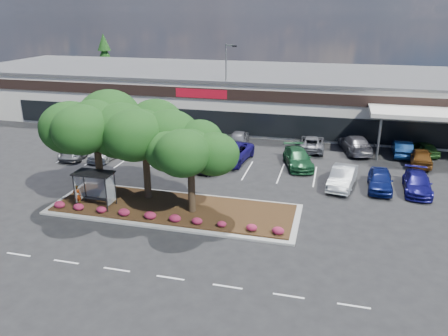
# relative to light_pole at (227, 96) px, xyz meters

# --- Properties ---
(ground) EXTENTS (160.00, 160.00, 0.00)m
(ground) POSITION_rel_light_pole_xyz_m (3.19, -24.53, -4.52)
(ground) COLOR black
(ground) RESTS_ON ground
(retail_store) EXTENTS (80.40, 25.20, 6.25)m
(retail_store) POSITION_rel_light_pole_xyz_m (3.25, 9.38, -1.37)
(retail_store) COLOR silver
(retail_store) RESTS_ON ground
(landscape_island) EXTENTS (18.00, 6.00, 0.26)m
(landscape_island) POSITION_rel_light_pole_xyz_m (1.19, -20.53, -4.40)
(landscape_island) COLOR #9F9F9A
(landscape_island) RESTS_ON ground
(lane_markings) EXTENTS (33.12, 20.06, 0.01)m
(lane_markings) POSITION_rel_light_pole_xyz_m (3.05, -14.11, -4.52)
(lane_markings) COLOR silver
(lane_markings) RESTS_ON ground
(shrub_row) EXTENTS (17.00, 0.80, 0.50)m
(shrub_row) POSITION_rel_light_pole_xyz_m (1.19, -22.63, -4.01)
(shrub_row) COLOR #9A1E3E
(shrub_row) RESTS_ON landscape_island
(bus_shelter) EXTENTS (2.75, 1.55, 2.59)m
(bus_shelter) POSITION_rel_light_pole_xyz_m (-4.31, -21.58, -2.22)
(bus_shelter) COLOR black
(bus_shelter) RESTS_ON landscape_island
(island_tree_west) EXTENTS (7.20, 7.20, 7.89)m
(island_tree_west) POSITION_rel_light_pole_xyz_m (-4.81, -20.03, -0.32)
(island_tree_west) COLOR #17340F
(island_tree_west) RESTS_ON landscape_island
(island_tree_mid) EXTENTS (6.60, 6.60, 7.32)m
(island_tree_mid) POSITION_rel_light_pole_xyz_m (-1.31, -19.33, -0.60)
(island_tree_mid) COLOR #17340F
(island_tree_mid) RESTS_ON landscape_island
(island_tree_east) EXTENTS (5.80, 5.80, 6.50)m
(island_tree_east) POSITION_rel_light_pole_xyz_m (2.69, -20.83, -1.01)
(island_tree_east) COLOR #17340F
(island_tree_east) RESTS_ON landscape_island
(conifer_north_west) EXTENTS (4.40, 4.40, 10.00)m
(conifer_north_west) POSITION_rel_light_pole_xyz_m (-26.81, 21.47, 0.48)
(conifer_north_west) COLOR #17340F
(conifer_north_west) RESTS_ON ground
(person_waiting) EXTENTS (0.64, 0.47, 1.63)m
(person_waiting) POSITION_rel_light_pole_xyz_m (-5.62, -22.03, -3.45)
(person_waiting) COLOR #594C47
(person_waiting) RESTS_ON landscape_island
(light_pole) EXTENTS (1.43, 0.55, 10.18)m
(light_pole) POSITION_rel_light_pole_xyz_m (0.00, 0.00, 0.00)
(light_pole) COLOR #9F9F9A
(light_pole) RESTS_ON ground
(car_0) EXTENTS (2.89, 5.06, 1.33)m
(car_0) POSITION_rel_light_pole_xyz_m (-12.37, -11.46, -3.86)
(car_0) COLOR #54555A
(car_0) RESTS_ON ground
(car_1) EXTENTS (2.42, 5.08, 1.43)m
(car_1) POSITION_rel_light_pole_xyz_m (-9.26, -10.97, -3.81)
(car_1) COLOR #BBBBBB
(car_1) RESTS_ON ground
(car_2) EXTENTS (1.78, 4.48, 1.45)m
(car_2) POSITION_rel_light_pole_xyz_m (-0.84, -11.85, -3.80)
(car_2) COLOR brown
(car_2) RESTS_ON ground
(car_3) EXTENTS (3.57, 6.43, 1.70)m
(car_3) POSITION_rel_light_pole_xyz_m (2.77, -9.07, -3.67)
(car_3) COLOR navy
(car_3) RESTS_ON ground
(car_4) EXTENTS (3.83, 6.02, 1.55)m
(car_4) POSITION_rel_light_pole_xyz_m (1.69, -11.02, -3.75)
(car_4) COLOR #5D5C64
(car_4) RESTS_ON ground
(car_5) EXTENTS (3.63, 5.84, 1.58)m
(car_5) POSITION_rel_light_pole_xyz_m (8.97, -8.79, -3.73)
(car_5) COLOR #1C502C
(car_5) RESTS_ON ground
(car_6) EXTENTS (2.60, 5.28, 1.67)m
(car_6) POSITION_rel_light_pole_xyz_m (12.96, -12.85, -3.69)
(car_6) COLOR #A5ABB1
(car_6) RESTS_ON ground
(car_7) EXTENTS (2.05, 4.71, 1.58)m
(car_7) POSITION_rel_light_pole_xyz_m (15.88, -12.66, -3.73)
(car_7) COLOR navy
(car_7) RESTS_ON ground
(car_8) EXTENTS (2.31, 5.11, 1.45)m
(car_8) POSITION_rel_light_pole_xyz_m (18.72, -12.48, -3.80)
(car_8) COLOR navy
(car_8) RESTS_ON ground
(car_9) EXTENTS (2.63, 4.69, 1.51)m
(car_9) POSITION_rel_light_pole_xyz_m (-6.33, -4.58, -3.77)
(car_9) COLOR silver
(car_9) RESTS_ON ground
(car_10) EXTENTS (3.03, 4.95, 1.34)m
(car_10) POSITION_rel_light_pole_xyz_m (-4.04, -3.81, -3.85)
(car_10) COLOR #902403
(car_10) RESTS_ON ground
(car_11) EXTENTS (2.50, 5.59, 1.59)m
(car_11) POSITION_rel_light_pole_xyz_m (-4.12, -3.92, -3.73)
(car_11) COLOR slate
(car_11) RESTS_ON ground
(car_12) EXTENTS (2.18, 4.70, 1.56)m
(car_12) POSITION_rel_light_pole_xyz_m (2.19, -3.30, -3.74)
(car_12) COLOR #56575D
(car_12) RESTS_ON ground
(car_13) EXTENTS (2.64, 5.40, 1.48)m
(car_13) POSITION_rel_light_pole_xyz_m (9.89, -3.37, -3.78)
(car_13) COLOR slate
(car_13) RESTS_ON ground
(car_14) EXTENTS (3.78, 6.31, 1.71)m
(car_14) POSITION_rel_light_pole_xyz_m (14.19, -2.98, -3.67)
(car_14) COLOR #57565D
(car_14) RESTS_ON ground
(car_15) EXTENTS (1.85, 4.87, 1.59)m
(car_15) POSITION_rel_light_pole_xyz_m (18.67, -2.98, -3.73)
(car_15) COLOR navy
(car_15) RESTS_ON ground
(car_16) EXTENTS (2.21, 4.85, 1.61)m
(car_16) POSITION_rel_light_pole_xyz_m (19.99, -5.53, -3.72)
(car_16) COLOR brown
(car_16) RESTS_ON ground
(car_17) EXTENTS (3.08, 4.40, 1.39)m
(car_17) POSITION_rel_light_pole_xyz_m (20.73, -2.24, -3.83)
(car_17) COLOR #214D1C
(car_17) RESTS_ON ground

